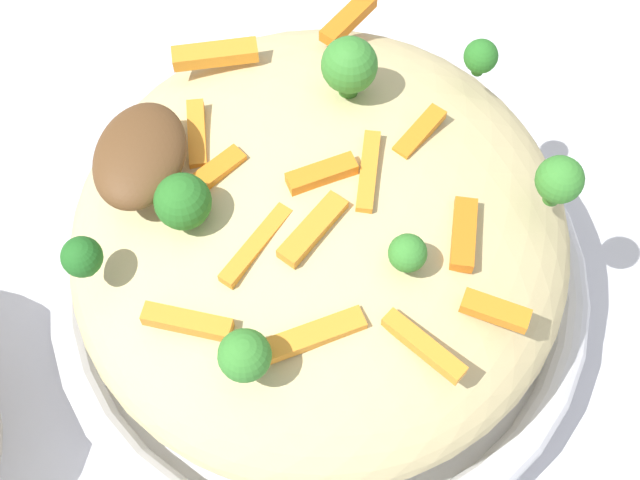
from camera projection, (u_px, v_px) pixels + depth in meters
ground_plane at (320, 302)px, 0.48m from camera, size 2.40×2.40×0.00m
serving_bowl at (320, 284)px, 0.46m from camera, size 0.28×0.28×0.04m
pasta_mound at (320, 233)px, 0.41m from camera, size 0.25×0.24×0.08m
carrot_piece_0 at (424, 346)px, 0.34m from camera, size 0.03×0.04×0.01m
carrot_piece_1 at (317, 174)px, 0.38m from camera, size 0.02×0.03×0.01m
carrot_piece_2 at (197, 134)px, 0.39m from camera, size 0.04×0.02×0.01m
carrot_piece_3 at (309, 229)px, 0.36m from camera, size 0.04×0.03×0.01m
carrot_piece_4 at (419, 133)px, 0.39m from camera, size 0.03×0.02×0.01m
carrot_piece_5 at (211, 170)px, 0.38m from camera, size 0.03×0.03×0.01m
carrot_piece_6 at (215, 54)px, 0.42m from camera, size 0.02×0.04×0.01m
carrot_piece_7 at (256, 245)px, 0.36m from camera, size 0.04×0.03×0.01m
carrot_piece_8 at (464, 234)px, 0.37m from camera, size 0.03×0.01×0.01m
carrot_piece_9 at (368, 172)px, 0.38m from camera, size 0.04×0.01×0.01m
carrot_piece_10 at (315, 334)px, 0.35m from camera, size 0.03×0.04×0.01m
carrot_piece_11 at (355, 19)px, 0.43m from camera, size 0.04×0.03×0.01m
carrot_piece_12 at (495, 311)px, 0.35m from camera, size 0.02×0.03×0.01m
carrot_piece_13 at (187, 322)px, 0.35m from camera, size 0.01×0.04×0.01m
broccoli_floret_0 at (481, 57)px, 0.41m from camera, size 0.02×0.02×0.02m
broccoli_floret_1 at (245, 356)px, 0.33m from camera, size 0.02×0.02×0.03m
broccoli_floret_2 at (559, 180)px, 0.37m from camera, size 0.02×0.02×0.03m
broccoli_floret_3 at (408, 254)px, 0.35m from camera, size 0.02×0.02×0.02m
broccoli_floret_4 at (183, 202)px, 0.36m from camera, size 0.02×0.02×0.03m
broccoli_floret_5 at (82, 257)px, 0.35m from camera, size 0.02×0.02×0.02m
broccoli_floret_6 at (349, 66)px, 0.39m from camera, size 0.03×0.03×0.03m
serving_spoon at (79, 85)px, 0.37m from camera, size 0.15×0.14×0.10m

